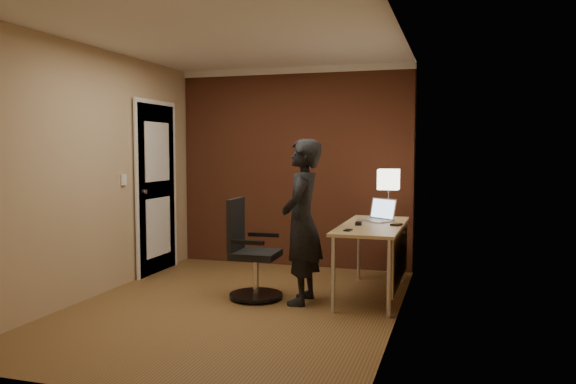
# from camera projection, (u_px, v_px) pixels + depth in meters

# --- Properties ---
(room) EXTENTS (4.00, 4.00, 4.00)m
(room) POSITION_uv_depth(u_px,v_px,m) (262.00, 159.00, 6.76)
(room) COLOR brown
(room) RESTS_ON ground
(desk) EXTENTS (0.60, 1.50, 0.73)m
(desk) POSITION_uv_depth(u_px,v_px,m) (380.00, 237.00, 5.60)
(desk) COLOR tan
(desk) RESTS_ON ground
(desk_lamp) EXTENTS (0.22, 0.22, 0.54)m
(desk_lamp) POSITION_uv_depth(u_px,v_px,m) (389.00, 180.00, 6.09)
(desk_lamp) COLOR silver
(desk_lamp) RESTS_ON desk
(laptop) EXTENTS (0.42, 0.40, 0.23)m
(laptop) POSITION_uv_depth(u_px,v_px,m) (379.00, 215.00, 5.89)
(laptop) COLOR silver
(laptop) RESTS_ON desk
(mouse) EXTENTS (0.07, 0.10, 0.03)m
(mouse) POSITION_uv_depth(u_px,v_px,m) (359.00, 223.00, 5.57)
(mouse) COLOR black
(mouse) RESTS_ON desk
(phone) EXTENTS (0.07, 0.12, 0.01)m
(phone) POSITION_uv_depth(u_px,v_px,m) (348.00, 230.00, 5.18)
(phone) COLOR black
(phone) RESTS_ON desk
(wallet) EXTENTS (0.12, 0.13, 0.02)m
(wallet) POSITION_uv_depth(u_px,v_px,m) (396.00, 224.00, 5.52)
(wallet) COLOR black
(wallet) RESTS_ON desk
(office_chair) EXTENTS (0.53, 0.55, 0.97)m
(office_chair) POSITION_uv_depth(u_px,v_px,m) (250.00, 256.00, 5.55)
(office_chair) COLOR black
(office_chair) RESTS_ON ground
(person) EXTENTS (0.39, 0.59, 1.58)m
(person) POSITION_uv_depth(u_px,v_px,m) (302.00, 222.00, 5.37)
(person) COLOR black
(person) RESTS_ON ground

